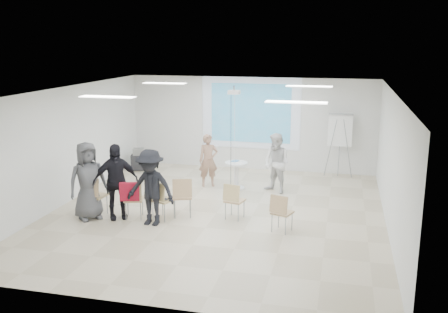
% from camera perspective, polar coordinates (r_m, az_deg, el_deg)
% --- Properties ---
extents(floor, '(8.00, 9.00, 0.10)m').
position_cam_1_polar(floor, '(12.35, -0.87, -6.71)').
color(floor, beige).
rests_on(floor, ground).
extents(ceiling, '(8.00, 9.00, 0.10)m').
position_cam_1_polar(ceiling, '(11.66, -0.93, 7.76)').
color(ceiling, white).
rests_on(ceiling, wall_back).
extents(wall_back, '(8.00, 0.10, 3.00)m').
position_cam_1_polar(wall_back, '(16.27, 3.10, 3.79)').
color(wall_back, silver).
rests_on(wall_back, floor).
extents(wall_left, '(0.10, 9.00, 3.00)m').
position_cam_1_polar(wall_left, '(13.48, -17.82, 1.20)').
color(wall_left, silver).
rests_on(wall_left, floor).
extents(wall_right, '(0.10, 9.00, 3.00)m').
position_cam_1_polar(wall_right, '(11.61, 18.85, -0.74)').
color(wall_right, silver).
rests_on(wall_right, floor).
extents(projection_halo, '(3.20, 0.01, 2.30)m').
position_cam_1_polar(projection_halo, '(16.16, 3.07, 4.98)').
color(projection_halo, silver).
rests_on(projection_halo, wall_back).
extents(projection_image, '(2.60, 0.01, 1.90)m').
position_cam_1_polar(projection_image, '(16.14, 3.06, 4.97)').
color(projection_image, teal).
rests_on(projection_image, wall_back).
extents(pedestal_table, '(0.85, 0.85, 0.81)m').
position_cam_1_polar(pedestal_table, '(14.16, 1.41, -1.99)').
color(pedestal_table, white).
rests_on(pedestal_table, floor).
extents(player_left, '(0.75, 0.65, 1.73)m').
position_cam_1_polar(player_left, '(14.36, -1.80, -0.05)').
color(player_left, '#A77C66').
rests_on(player_left, floor).
extents(player_right, '(1.13, 1.08, 1.84)m').
position_cam_1_polar(player_right, '(13.80, 6.04, -0.43)').
color(player_right, silver).
rests_on(player_right, floor).
extents(controller_left, '(0.08, 0.12, 0.04)m').
position_cam_1_polar(controller_left, '(14.49, -0.86, 1.19)').
color(controller_left, white).
rests_on(controller_left, player_left).
extents(controller_right, '(0.10, 0.13, 0.04)m').
position_cam_1_polar(controller_right, '(13.99, 5.48, 1.13)').
color(controller_right, silver).
rests_on(controller_right, player_right).
extents(chair_far_left, '(0.50, 0.53, 0.99)m').
position_cam_1_polar(chair_far_left, '(12.33, -14.69, -4.08)').
color(chair_far_left, tan).
rests_on(chair_far_left, floor).
extents(chair_left_mid, '(0.54, 0.57, 0.93)m').
position_cam_1_polar(chair_left_mid, '(11.97, -10.34, -4.57)').
color(chair_left_mid, tan).
rests_on(chair_left_mid, floor).
extents(chair_left_inner, '(0.57, 0.59, 0.94)m').
position_cam_1_polar(chair_left_inner, '(11.81, -7.22, -4.65)').
color(chair_left_inner, tan).
rests_on(chair_left_inner, floor).
extents(chair_center, '(0.59, 0.62, 0.98)m').
position_cam_1_polar(chair_center, '(11.93, -4.79, -4.28)').
color(chair_center, tan).
rests_on(chair_center, floor).
extents(chair_right_inner, '(0.50, 0.52, 0.88)m').
position_cam_1_polar(chair_right_inner, '(11.76, 1.09, -4.80)').
color(chair_right_inner, tan).
rests_on(chair_right_inner, floor).
extents(chair_right_far, '(0.53, 0.55, 0.88)m').
position_cam_1_polar(chair_right_far, '(11.04, 6.51, -6.11)').
color(chair_right_far, tan).
rests_on(chair_right_far, floor).
extents(red_jacket, '(0.47, 0.23, 0.43)m').
position_cam_1_polar(red_jacket, '(11.80, -10.75, -3.96)').
color(red_jacket, maroon).
rests_on(red_jacket, chair_left_mid).
extents(laptop, '(0.41, 0.35, 0.03)m').
position_cam_1_polar(laptop, '(11.91, -6.92, -4.76)').
color(laptop, black).
rests_on(laptop, chair_left_inner).
extents(audience_left, '(1.41, 1.28, 2.08)m').
position_cam_1_polar(audience_left, '(11.98, -12.32, -2.19)').
color(audience_left, black).
rests_on(audience_left, floor).
extents(audience_mid, '(1.35, 0.81, 2.00)m').
position_cam_1_polar(audience_mid, '(11.42, -8.40, -2.97)').
color(audience_mid, black).
rests_on(audience_mid, floor).
extents(audience_outer, '(1.18, 1.20, 2.08)m').
position_cam_1_polar(audience_outer, '(12.10, -15.32, -2.19)').
color(audience_outer, '#505155').
rests_on(audience_outer, floor).
extents(flipchart_easel, '(0.86, 0.65, 1.99)m').
position_cam_1_polar(flipchart_easel, '(15.60, 13.13, 2.93)').
color(flipchart_easel, gray).
rests_on(flipchart_easel, floor).
extents(av_cart, '(0.58, 0.51, 0.73)m').
position_cam_1_polar(av_cart, '(16.46, -9.71, -0.41)').
color(av_cart, black).
rests_on(av_cart, floor).
extents(ceiling_projector, '(0.30, 0.25, 3.00)m').
position_cam_1_polar(ceiling_projector, '(13.12, 1.13, 6.78)').
color(ceiling_projector, white).
rests_on(ceiling_projector, ceiling).
extents(fluor_panel_nw, '(1.20, 0.30, 0.02)m').
position_cam_1_polar(fluor_panel_nw, '(14.17, -6.82, 8.31)').
color(fluor_panel_nw, white).
rests_on(fluor_panel_nw, ceiling).
extents(fluor_panel_ne, '(1.20, 0.30, 0.02)m').
position_cam_1_polar(fluor_panel_ne, '(13.33, 9.71, 7.91)').
color(fluor_panel_ne, white).
rests_on(fluor_panel_ne, ceiling).
extents(fluor_panel_sw, '(1.20, 0.30, 0.02)m').
position_cam_1_polar(fluor_panel_sw, '(10.97, -13.17, 6.65)').
color(fluor_panel_sw, white).
rests_on(fluor_panel_sw, ceiling).
extents(fluor_panel_se, '(1.20, 0.30, 0.02)m').
position_cam_1_polar(fluor_panel_se, '(9.85, 8.26, 6.16)').
color(fluor_panel_se, white).
rests_on(fluor_panel_se, ceiling).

